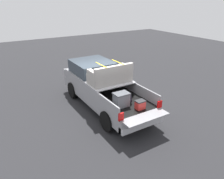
# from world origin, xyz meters

# --- Properties ---
(ground_plane) EXTENTS (40.00, 40.00, 0.00)m
(ground_plane) POSITION_xyz_m (0.00, 0.00, 0.00)
(ground_plane) COLOR #262628
(pickup_truck) EXTENTS (6.05, 2.06, 2.23)m
(pickup_truck) POSITION_xyz_m (0.38, 0.00, 0.98)
(pickup_truck) COLOR gray
(pickup_truck) RESTS_ON ground_plane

